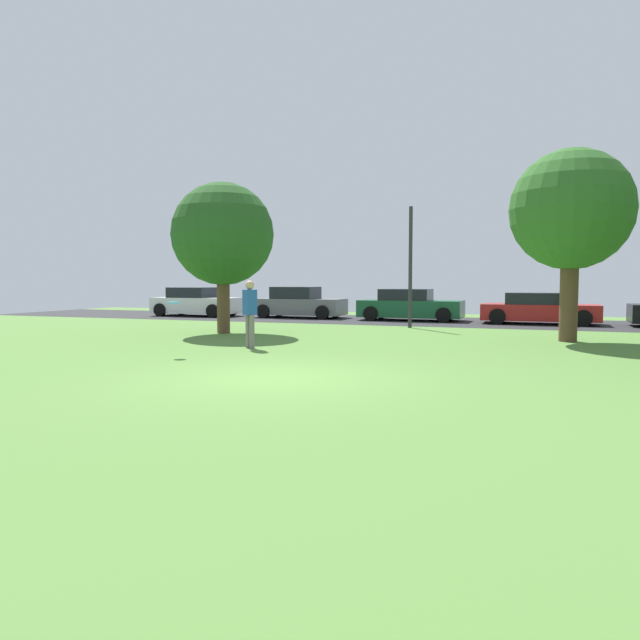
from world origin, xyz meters
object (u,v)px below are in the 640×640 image
(frisbee_disc, at_px, (173,303))
(parked_car_white, at_px, (196,303))
(parked_car_grey, at_px, (299,304))
(oak_tree_right, at_px, (223,235))
(street_lamp_post, at_px, (410,267))
(parked_car_green, at_px, (410,306))
(oak_tree_center, at_px, (571,211))
(parked_car_red, at_px, (538,309))
(person_thrower, at_px, (250,311))

(frisbee_disc, height_order, parked_car_white, parked_car_white)
(frisbee_disc, distance_m, parked_car_grey, 14.48)
(oak_tree_right, height_order, street_lamp_post, oak_tree_right)
(parked_car_grey, relative_size, parked_car_green, 0.94)
(parked_car_white, bearing_deg, oak_tree_center, -22.28)
(oak_tree_right, xyz_separation_m, parked_car_grey, (-0.83, 8.59, -2.62))
(oak_tree_center, bearing_deg, parked_car_grey, 147.12)
(oak_tree_center, height_order, street_lamp_post, oak_tree_center)
(parked_car_white, height_order, parked_car_grey, parked_car_grey)
(oak_tree_center, bearing_deg, oak_tree_right, -174.09)
(parked_car_green, distance_m, parked_car_red, 5.36)
(street_lamp_post, bearing_deg, oak_tree_right, -140.38)
(oak_tree_right, height_order, parked_car_green, oak_tree_right)
(parked_car_white, bearing_deg, parked_car_grey, 5.82)
(oak_tree_center, xyz_separation_m, parked_car_green, (-6.22, 7.38, -3.12))
(oak_tree_right, distance_m, parked_car_red, 13.12)
(frisbee_disc, xyz_separation_m, parked_car_grey, (-2.71, 14.21, -0.58))
(oak_tree_right, distance_m, parked_car_white, 10.48)
(frisbee_disc, bearing_deg, parked_car_grey, 100.80)
(parked_car_white, height_order, street_lamp_post, street_lamp_post)
(frisbee_disc, relative_size, parked_car_white, 0.07)
(oak_tree_center, bearing_deg, frisbee_disc, -142.78)
(oak_tree_right, height_order, parked_car_white, oak_tree_right)
(frisbee_disc, relative_size, parked_car_red, 0.07)
(person_thrower, bearing_deg, street_lamp_post, -169.93)
(frisbee_disc, height_order, street_lamp_post, street_lamp_post)
(oak_tree_center, height_order, parked_car_red, oak_tree_center)
(person_thrower, xyz_separation_m, parked_car_green, (1.64, 12.15, -0.34))
(parked_car_grey, height_order, street_lamp_post, street_lamp_post)
(oak_tree_center, bearing_deg, person_thrower, -148.71)
(oak_tree_right, relative_size, parked_car_grey, 1.18)
(parked_car_grey, distance_m, parked_car_red, 10.71)
(person_thrower, xyz_separation_m, street_lamp_post, (2.50, 8.12, 1.26))
(parked_car_white, xyz_separation_m, street_lamp_post, (11.57, -3.59, 1.59))
(frisbee_disc, height_order, parked_car_green, parked_car_green)
(oak_tree_center, relative_size, street_lamp_post, 1.23)
(person_thrower, xyz_separation_m, parked_car_grey, (-3.72, 12.25, -0.32))
(parked_car_white, bearing_deg, person_thrower, -52.26)
(oak_tree_right, xyz_separation_m, frisbee_disc, (1.88, -5.62, -2.04))
(frisbee_disc, relative_size, parked_car_green, 0.07)
(parked_car_white, bearing_deg, frisbee_disc, -59.47)
(oak_tree_center, distance_m, person_thrower, 9.60)
(parked_car_red, bearing_deg, oak_tree_center, -83.04)
(oak_tree_right, height_order, person_thrower, oak_tree_right)
(oak_tree_center, relative_size, frisbee_disc, 18.01)
(street_lamp_post, bearing_deg, person_thrower, -107.13)
(frisbee_disc, xyz_separation_m, parked_car_green, (2.64, 14.11, -0.61))
(parked_car_grey, bearing_deg, parked_car_white, -174.18)
(oak_tree_right, xyz_separation_m, person_thrower, (2.88, -3.66, -2.31))
(parked_car_red, relative_size, street_lamp_post, 1.01)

